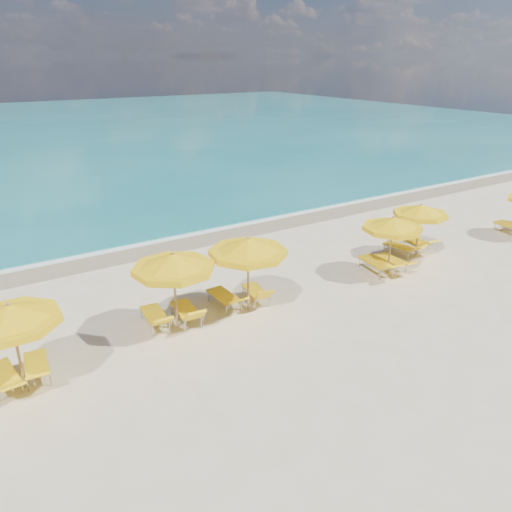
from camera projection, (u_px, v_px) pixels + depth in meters
ground_plane at (280, 304)px, 16.55m from camera, size 120.00×120.00×0.00m
ocean at (25, 132)px, 54.05m from camera, size 120.00×80.00×0.30m
wet_sand_band at (185, 240)px, 22.33m from camera, size 120.00×2.60×0.01m
foam_line at (178, 235)px, 22.96m from camera, size 120.00×1.20×0.03m
whitecap_near at (7, 209)px, 26.83m from camera, size 14.00×0.36×0.05m
whitecap_far at (188, 160)px, 39.31m from camera, size 18.00×0.30×0.05m
umbrella_2 at (10, 316)px, 11.63m from camera, size 3.06×3.06×2.36m
umbrella_3 at (173, 263)px, 14.33m from camera, size 2.95×2.95×2.46m
umbrella_4 at (248, 248)px, 15.37m from camera, size 2.94×2.94×2.52m
umbrella_5 at (393, 225)px, 18.20m from camera, size 2.55×2.55×2.25m
umbrella_6 at (421, 211)px, 19.95m from camera, size 2.66×2.66×2.20m
lounger_2_left at (5, 380)px, 12.30m from camera, size 0.77×1.84×0.66m
lounger_2_right at (37, 370)px, 12.69m from camera, size 0.75×1.80×0.73m
lounger_3_left at (155, 320)px, 15.09m from camera, size 0.76×1.83×0.80m
lounger_3_right at (187, 315)px, 15.36m from camera, size 0.77×1.82×0.85m
lounger_4_left at (225, 301)px, 16.28m from camera, size 0.64×1.83×0.74m
lounger_4_right at (256, 295)px, 16.64m from camera, size 0.85×1.70×0.81m
lounger_5_left at (377, 267)px, 18.83m from camera, size 0.96×2.08×0.79m
lounger_5_right at (392, 263)px, 19.25m from camera, size 0.65×1.77×0.63m
lounger_6_left at (400, 250)px, 20.57m from camera, size 0.86×1.84×0.69m
lounger_6_right at (412, 244)px, 21.15m from camera, size 0.80×2.07×0.80m
lounger_7_left at (512, 229)px, 22.92m from camera, size 0.86×2.00×0.85m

